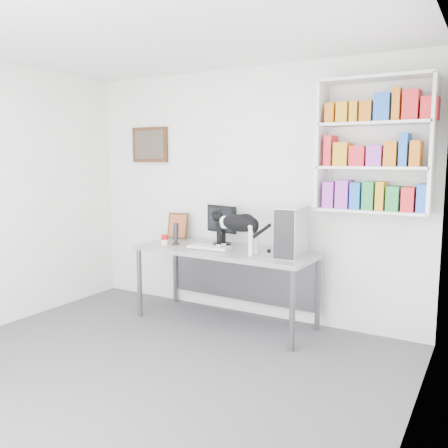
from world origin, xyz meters
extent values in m
cube|color=#4F4F53|center=(0.00, 0.00, 0.01)|extent=(4.00, 4.00, 0.01)
cube|color=white|center=(0.00, 0.00, 2.70)|extent=(4.00, 4.00, 0.01)
cube|color=silver|center=(0.00, 2.00, 1.35)|extent=(4.00, 0.01, 2.70)
cube|color=silver|center=(2.00, 0.00, 1.35)|extent=(0.01, 4.00, 2.70)
cube|color=white|center=(1.40, 1.85, 1.85)|extent=(1.03, 0.28, 1.24)
cube|color=#4E3219|center=(-1.30, 1.97, 1.90)|extent=(0.52, 0.04, 0.42)
cube|color=gray|center=(-0.01, 1.56, 0.40)|extent=(1.94, 0.81, 0.80)
cube|color=black|center=(-0.17, 1.77, 1.02)|extent=(0.45, 0.29, 0.44)
cube|color=silver|center=(-0.14, 1.47, 0.82)|extent=(0.46, 0.18, 0.03)
cube|color=#BBBCC1|center=(0.71, 1.60, 1.04)|extent=(0.24, 0.49, 0.47)
cylinder|color=black|center=(-0.61, 1.53, 0.92)|extent=(0.13, 0.13, 0.25)
cube|color=#4E3219|center=(-0.82, 1.85, 0.96)|extent=(0.26, 0.13, 0.31)
cylinder|color=#B2110F|center=(-0.70, 1.45, 0.86)|extent=(0.09, 0.09, 0.11)
camera|label=1|loc=(2.40, -2.64, 1.73)|focal=38.00mm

